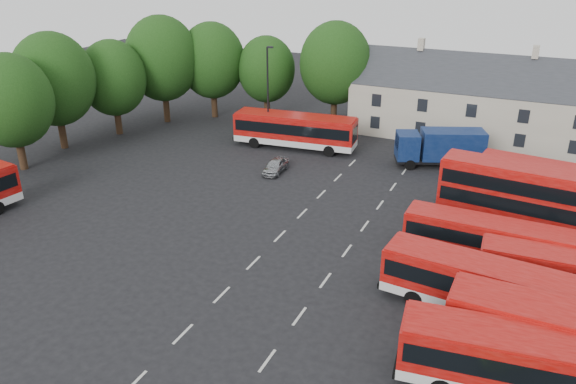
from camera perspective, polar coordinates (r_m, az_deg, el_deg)
name	(u,v)px	position (r m, az deg, el deg)	size (l,w,h in m)	color
ground	(267,249)	(38.24, -2.12, -5.79)	(140.00, 140.00, 0.00)	black
lane_markings	(313,243)	(38.93, 2.51, -5.22)	(5.15, 33.80, 0.01)	beige
treeline	(173,71)	(61.92, -11.62, 11.98)	(29.92, 32.59, 12.01)	black
terrace_houses	(526,109)	(61.49, 23.01, 7.79)	(35.70, 7.13, 10.06)	beige
bus_row_a	(533,362)	(28.10, 23.62, -15.58)	(11.82, 4.00, 3.28)	silver
bus_row_c	(488,285)	(32.77, 19.61, -8.90)	(11.57, 3.68, 3.22)	silver
bus_row_d	(569,273)	(36.28, 26.68, -7.33)	(9.94, 2.72, 2.78)	silver
bus_row_e	(487,237)	(38.17, 19.54, -4.35)	(10.38, 2.65, 2.92)	silver
bus_dd_south	(524,194)	(43.12, 22.86, -0.19)	(11.81, 3.72, 4.76)	silver
bus_dd_north	(548,186)	(46.23, 24.91, 0.55)	(10.30, 3.54, 4.14)	silver
bus_north	(295,128)	(56.38, 0.71, 6.47)	(12.44, 4.01, 3.46)	silver
box_truck	(441,146)	(53.55, 15.29, 4.51)	(8.23, 5.27, 3.45)	black
silver_car	(276,166)	(50.67, -1.27, 2.69)	(1.48, 3.69, 1.26)	#97999E
lamppost	(268,94)	(56.71, -2.04, 9.96)	(0.69, 0.35, 9.95)	black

